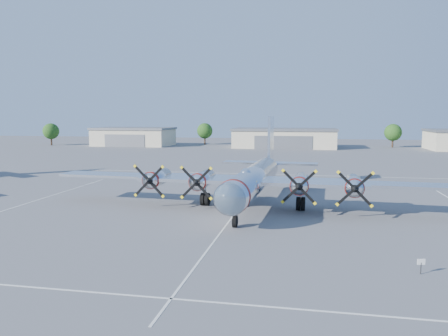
% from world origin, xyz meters
% --- Properties ---
extents(ground, '(260.00, 260.00, 0.00)m').
position_xyz_m(ground, '(0.00, 0.00, 0.00)').
color(ground, '#4F4F51').
rests_on(ground, ground).
extents(parking_lines, '(60.00, 50.08, 0.01)m').
position_xyz_m(parking_lines, '(0.00, -1.75, 0.01)').
color(parking_lines, silver).
rests_on(parking_lines, ground).
extents(hangar_west, '(22.60, 14.60, 5.40)m').
position_xyz_m(hangar_west, '(-45.00, 81.96, 2.71)').
color(hangar_west, beige).
rests_on(hangar_west, ground).
extents(hangar_center, '(28.60, 14.60, 5.40)m').
position_xyz_m(hangar_center, '(0.00, 81.96, 2.71)').
color(hangar_center, beige).
rests_on(hangar_center, ground).
extents(tree_far_west, '(4.80, 4.80, 6.64)m').
position_xyz_m(tree_far_west, '(-70.00, 78.00, 4.22)').
color(tree_far_west, '#382619').
rests_on(tree_far_west, ground).
extents(tree_west, '(4.80, 4.80, 6.64)m').
position_xyz_m(tree_west, '(-25.00, 90.00, 4.22)').
color(tree_west, '#382619').
rests_on(tree_west, ground).
extents(tree_east, '(4.80, 4.80, 6.64)m').
position_xyz_m(tree_east, '(30.00, 88.00, 4.22)').
color(tree_east, '#382619').
rests_on(tree_east, ground).
extents(main_bomber_b29, '(41.96, 29.75, 8.99)m').
position_xyz_m(main_bomber_b29, '(1.30, 1.93, 0.00)').
color(main_bomber_b29, white).
rests_on(main_bomber_b29, ground).
extents(info_placard, '(0.47, 0.15, 0.90)m').
position_xyz_m(info_placard, '(13.12, -15.98, 0.64)').
color(info_placard, black).
rests_on(info_placard, ground).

